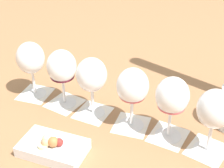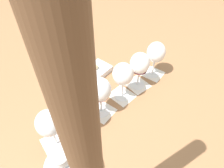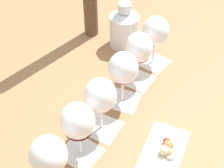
{
  "view_description": "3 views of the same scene",
  "coord_description": "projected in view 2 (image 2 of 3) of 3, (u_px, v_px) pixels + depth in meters",
  "views": [
    {
      "loc": [
        -0.82,
        0.12,
        0.63
      ],
      "look_at": [
        0.0,
        0.0,
        0.12
      ],
      "focal_mm": 55.0,
      "sensor_mm": 36.0,
      "label": 1
    },
    {
      "loc": [
        0.1,
        -0.57,
        0.7
      ],
      "look_at": [
        0.0,
        0.0,
        0.12
      ],
      "focal_mm": 32.0,
      "sensor_mm": 36.0,
      "label": 2
    },
    {
      "loc": [
        0.08,
        0.71,
        0.79
      ],
      "look_at": [
        0.0,
        0.0,
        0.12
      ],
      "focal_mm": 55.0,
      "sensor_mm": 36.0,
      "label": 3
    }
  ],
  "objects": [
    {
      "name": "wine_glass_2",
      "position": [
        100.0,
        91.0,
        0.78
      ],
      "size": [
        0.09,
        0.09,
        0.19
      ],
      "color": "white",
      "rests_on": "tasting_card_2"
    },
    {
      "name": "tasting_card_5",
      "position": [
        152.0,
        73.0,
        1.04
      ],
      "size": [
        0.14,
        0.13,
        0.0
      ],
      "color": "silver",
      "rests_on": "ground_plane"
    },
    {
      "name": "tasting_card_1",
      "position": [
        81.0,
        127.0,
        0.81
      ],
      "size": [
        0.14,
        0.14,
        0.0
      ],
      "color": "silver",
      "rests_on": "ground_plane"
    },
    {
      "name": "tasting_card_3",
      "position": [
        122.0,
        95.0,
        0.93
      ],
      "size": [
        0.14,
        0.14,
        0.0
      ],
      "color": "silver",
      "rests_on": "ground_plane"
    },
    {
      "name": "wine_glass_3",
      "position": [
        123.0,
        76.0,
        0.85
      ],
      "size": [
        0.09,
        0.09,
        0.19
      ],
      "color": "white",
      "rests_on": "tasting_card_3"
    },
    {
      "name": "snack_dish",
      "position": [
        94.0,
        72.0,
        1.03
      ],
      "size": [
        0.18,
        0.2,
        0.06
      ],
      "color": "silver",
      "rests_on": "ground_plane"
    },
    {
      "name": "wine_glass_4",
      "position": [
        140.0,
        65.0,
        0.9
      ],
      "size": [
        0.09,
        0.09,
        0.19
      ],
      "color": "white",
      "rests_on": "tasting_card_4"
    },
    {
      "name": "wine_glass_0",
      "position": [
        49.0,
        125.0,
        0.67
      ],
      "size": [
        0.09,
        0.09,
        0.19
      ],
      "color": "white",
      "rests_on": "tasting_card_0"
    },
    {
      "name": "tasting_card_4",
      "position": [
        137.0,
        85.0,
        0.99
      ],
      "size": [
        0.14,
        0.14,
        0.0
      ],
      "color": "silver",
      "rests_on": "ground_plane"
    },
    {
      "name": "ground_plane",
      "position": [
        112.0,
        103.0,
        0.9
      ],
      "size": [
        8.0,
        8.0,
        0.0
      ],
      "primitive_type": "plane",
      "color": "#936642"
    },
    {
      "name": "tasting_card_2",
      "position": [
        101.0,
        111.0,
        0.87
      ],
      "size": [
        0.14,
        0.13,
        0.0
      ],
      "color": "silver",
      "rests_on": "ground_plane"
    },
    {
      "name": "wine_glass_1",
      "position": [
        78.0,
        107.0,
        0.72
      ],
      "size": [
        0.09,
        0.09,
        0.19
      ],
      "color": "white",
      "rests_on": "tasting_card_1"
    },
    {
      "name": "wine_glass_5",
      "position": [
        156.0,
        54.0,
        0.96
      ],
      "size": [
        0.09,
        0.09,
        0.19
      ],
      "color": "white",
      "rests_on": "tasting_card_5"
    },
    {
      "name": "tasting_card_0",
      "position": [
        57.0,
        143.0,
        0.76
      ],
      "size": [
        0.14,
        0.14,
        0.0
      ],
      "color": "silver",
      "rests_on": "ground_plane"
    },
    {
      "name": "umbrella_pole",
      "position": [
        87.0,
        167.0,
        0.34
      ],
      "size": [
        0.05,
        0.05,
        0.72
      ],
      "color": "brown",
      "rests_on": "ground_plane"
    }
  ]
}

